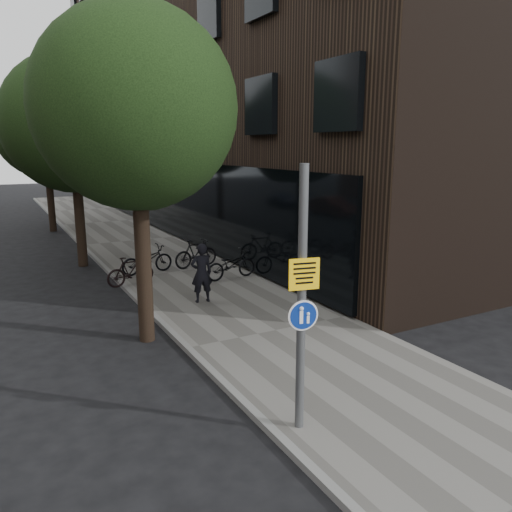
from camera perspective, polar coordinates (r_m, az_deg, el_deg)
ground at (r=9.72m, az=11.37°, el=-15.42°), size 120.00×120.00×0.00m
sidewalk at (r=18.08m, az=-8.59°, el=-1.88°), size 4.50×60.00×0.12m
curb_edge at (r=17.48m, az=-15.54°, el=-2.69°), size 0.15×60.00×0.13m
building_right_dark_brick at (r=32.14m, az=-2.22°, el=20.54°), size 12.00×40.00×18.00m
street_tree_near at (r=11.59m, az=-13.38°, el=15.13°), size 4.40×4.40×7.50m
street_tree_mid at (r=19.91m, az=-20.07°, el=13.52°), size 5.00×5.00×7.80m
street_tree_far at (r=28.83m, az=-22.88°, el=12.76°), size 5.00×5.00×7.80m
signpost at (r=7.60m, az=5.23°, el=-5.14°), size 0.47×0.14×4.15m
pedestrian at (r=14.26m, az=-6.25°, el=-1.93°), size 0.67×0.48×1.71m
parked_bike_facade_near at (r=16.75m, az=-2.87°, el=-0.99°), size 1.91×0.84×0.97m
parked_bike_facade_far at (r=18.43m, az=-6.87°, el=0.32°), size 1.81×0.77×1.05m
parked_bike_curb_near at (r=17.81m, az=-12.34°, el=-0.42°), size 1.96×0.94×0.99m
parked_bike_curb_far at (r=16.43m, az=-14.15°, el=-1.67°), size 1.63×0.69×0.95m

